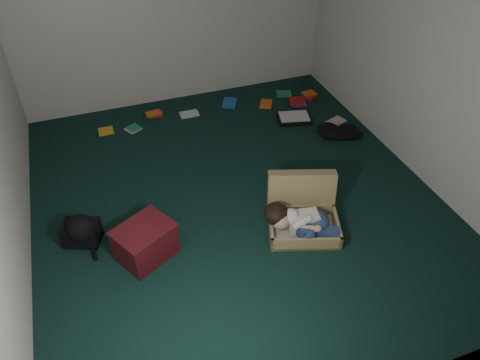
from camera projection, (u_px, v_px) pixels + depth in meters
floor at (235, 198)px, 4.84m from camera, size 4.50×4.50×0.00m
wall_back at (173, 2)px, 5.66m from camera, size 4.50×0.00×4.50m
wall_front at (380, 280)px, 2.38m from camera, size 4.50×0.00×4.50m
wall_right at (428, 51)px, 4.55m from camera, size 0.00×4.50×4.50m
suitcase at (303, 212)px, 4.46m from camera, size 0.82×0.81×0.48m
person at (300, 221)px, 4.30m from camera, size 0.65×0.50×0.30m
maroon_bin at (145, 242)px, 4.12m from camera, size 0.61×0.57×0.34m
backpack at (82, 232)px, 4.29m from camera, size 0.49×0.45×0.24m
clothing_pile at (340, 130)px, 5.71m from camera, size 0.44×0.38×0.13m
paper_tray at (294, 118)px, 6.00m from camera, size 0.48×0.40×0.06m
book_scatter at (241, 112)px, 6.14m from camera, size 3.01×1.46×0.02m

